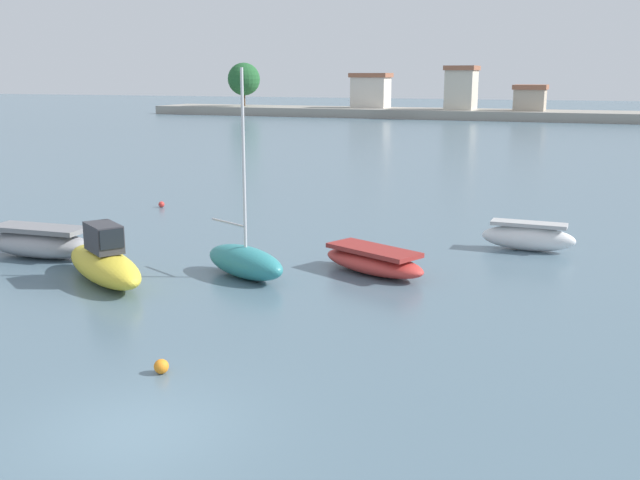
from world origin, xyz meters
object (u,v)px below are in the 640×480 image
(moored_boat_2, at_px, (245,261))
(moored_boat_3, at_px, (373,261))
(moored_boat_1, at_px, (104,262))
(moored_boat_4, at_px, (528,237))
(mooring_buoy_0, at_px, (161,204))
(mooring_buoy_1, at_px, (161,366))
(moored_boat_0, at_px, (40,243))

(moored_boat_2, relative_size, moored_boat_3, 1.55)
(moored_boat_1, relative_size, moored_boat_4, 1.46)
(moored_boat_4, height_order, mooring_buoy_0, moored_boat_4)
(moored_boat_2, bearing_deg, moored_boat_1, -126.14)
(mooring_buoy_1, bearing_deg, moored_boat_1, 135.44)
(mooring_buoy_0, bearing_deg, moored_boat_2, -46.09)
(moored_boat_3, xyz_separation_m, moored_boat_4, (4.61, 5.38, 0.11))
(moored_boat_0, height_order, moored_boat_3, moored_boat_0)
(moored_boat_3, bearing_deg, moored_boat_4, 73.94)
(moored_boat_4, relative_size, mooring_buoy_0, 11.54)
(moored_boat_0, xyz_separation_m, moored_boat_1, (4.32, -1.89, 0.09))
(moored_boat_2, distance_m, mooring_buoy_0, 14.52)
(moored_boat_2, bearing_deg, mooring_buoy_0, 160.01)
(moored_boat_1, xyz_separation_m, mooring_buoy_0, (-6.00, 12.60, -0.50))
(moored_boat_1, height_order, moored_boat_4, moored_boat_1)
(moored_boat_1, height_order, moored_boat_3, moored_boat_1)
(moored_boat_4, xyz_separation_m, mooring_buoy_1, (-6.59, -15.45, -0.37))
(moored_boat_1, distance_m, moored_boat_3, 8.99)
(moored_boat_2, bearing_deg, mooring_buoy_1, -50.52)
(mooring_buoy_0, bearing_deg, mooring_buoy_1, -57.05)
(moored_boat_3, distance_m, mooring_buoy_0, 16.30)
(moored_boat_3, distance_m, mooring_buoy_1, 10.26)
(moored_boat_0, bearing_deg, moored_boat_4, 21.30)
(moored_boat_0, bearing_deg, mooring_buoy_0, 95.78)
(moored_boat_0, height_order, moored_boat_1, moored_boat_1)
(moored_boat_2, distance_m, moored_boat_4, 11.28)
(mooring_buoy_1, bearing_deg, moored_boat_0, 142.97)
(moored_boat_0, distance_m, moored_boat_1, 4.72)
(moored_boat_1, bearing_deg, mooring_buoy_0, 149.76)
(moored_boat_0, relative_size, moored_boat_2, 0.67)
(moored_boat_3, bearing_deg, moored_boat_1, -127.64)
(moored_boat_0, bearing_deg, moored_boat_2, -1.41)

